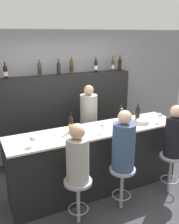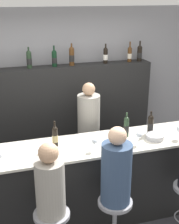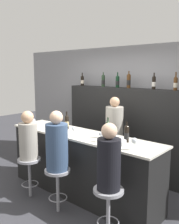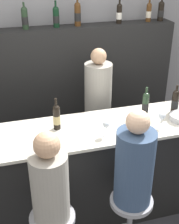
{
  "view_description": "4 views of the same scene",
  "coord_description": "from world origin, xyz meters",
  "views": [
    {
      "loc": [
        -1.73,
        -2.94,
        2.51
      ],
      "look_at": [
        -0.15,
        0.27,
        1.39
      ],
      "focal_mm": 40.0,
      "sensor_mm": 36.0,
      "label": 1
    },
    {
      "loc": [
        -0.99,
        -2.91,
        2.77
      ],
      "look_at": [
        -0.02,
        0.28,
        1.5
      ],
      "focal_mm": 50.0,
      "sensor_mm": 36.0,
      "label": 2
    },
    {
      "loc": [
        2.74,
        -2.6,
        2.09
      ],
      "look_at": [
        0.24,
        0.26,
        1.47
      ],
      "focal_mm": 40.0,
      "sensor_mm": 36.0,
      "label": 3
    },
    {
      "loc": [
        -0.81,
        -2.17,
        2.61
      ],
      "look_at": [
        -0.1,
        0.35,
        1.23
      ],
      "focal_mm": 50.0,
      "sensor_mm": 36.0,
      "label": 4
    }
  ],
  "objects": [
    {
      "name": "wall_back",
      "position": [
        0.0,
        1.82,
        1.3
      ],
      "size": [
        6.4,
        0.05,
        2.6
      ],
      "color": "gray",
      "rests_on": "ground_plane"
    },
    {
      "name": "bar_counter",
      "position": [
        0.0,
        0.32,
        0.54
      ],
      "size": [
        2.87,
        0.67,
        1.07
      ],
      "color": "black",
      "rests_on": "ground_plane"
    },
    {
      "name": "back_bar_cabinet",
      "position": [
        0.0,
        1.59,
        0.88
      ],
      "size": [
        2.69,
        0.28,
        1.76
      ],
      "color": "black",
      "rests_on": "ground_plane"
    },
    {
      "name": "wine_bottle_counter_0",
      "position": [
        -0.41,
        0.4,
        1.2
      ],
      "size": [
        0.07,
        0.07,
        0.32
      ],
      "color": "black",
      "rests_on": "bar_counter"
    },
    {
      "name": "wine_bottle_counter_1",
      "position": [
        0.5,
        0.4,
        1.21
      ],
      "size": [
        0.07,
        0.07,
        0.32
      ],
      "color": "#233823",
      "rests_on": "bar_counter"
    },
    {
      "name": "wine_bottle_counter_2",
      "position": [
        0.84,
        0.4,
        1.2
      ],
      "size": [
        0.07,
        0.07,
        0.3
      ],
      "color": "black",
      "rests_on": "bar_counter"
    },
    {
      "name": "wine_bottle_backbar_1",
      "position": [
        -0.53,
        1.59,
        1.89
      ],
      "size": [
        0.08,
        0.08,
        0.3
      ],
      "color": "#233823",
      "rests_on": "back_bar_cabinet"
    },
    {
      "name": "wine_bottle_backbar_2",
      "position": [
        -0.16,
        1.59,
        1.89
      ],
      "size": [
        0.08,
        0.08,
        0.31
      ],
      "color": "black",
      "rests_on": "back_bar_cabinet"
    },
    {
      "name": "wine_bottle_backbar_3",
      "position": [
        0.1,
        1.59,
        1.9
      ],
      "size": [
        0.08,
        0.08,
        0.33
      ],
      "color": "#4C2D14",
      "rests_on": "back_bar_cabinet"
    },
    {
      "name": "wine_bottle_backbar_4",
      "position": [
        0.63,
        1.59,
        1.89
      ],
      "size": [
        0.07,
        0.07,
        0.3
      ],
      "color": "black",
      "rests_on": "back_bar_cabinet"
    },
    {
      "name": "wine_bottle_backbar_5",
      "position": [
        1.04,
        1.59,
        1.89
      ],
      "size": [
        0.07,
        0.07,
        0.31
      ],
      "color": "#4C2D14",
      "rests_on": "back_bar_cabinet"
    },
    {
      "name": "wine_bottle_backbar_6",
      "position": [
        1.21,
        1.59,
        1.89
      ],
      "size": [
        0.08,
        0.08,
        0.32
      ],
      "color": "black",
      "rests_on": "back_bar_cabinet"
    },
    {
      "name": "wine_glass_1",
      "position": [
        -0.0,
        0.15,
        1.18
      ],
      "size": [
        0.06,
        0.06,
        0.15
      ],
      "color": "silver",
      "rests_on": "bar_counter"
    },
    {
      "name": "wine_glass_2",
      "position": [
        0.56,
        0.15,
        1.18
      ],
      "size": [
        0.07,
        0.07,
        0.16
      ],
      "color": "silver",
      "rests_on": "bar_counter"
    },
    {
      "name": "guest_seated_left",
      "position": [
        -0.6,
        -0.29,
        1.02
      ],
      "size": [
        0.3,
        0.3,
        0.8
      ],
      "color": "gray",
      "rests_on": "bar_stool_left"
    },
    {
      "name": "bar_stool_middle",
      "position": [
        0.1,
        -0.29,
        0.52
      ],
      "size": [
        0.38,
        0.38,
        0.66
      ],
      "color": "gray",
      "rests_on": "ground_plane"
    },
    {
      "name": "guest_seated_middle",
      "position": [
        0.1,
        -0.29,
        1.04
      ],
      "size": [
        0.32,
        0.32,
        0.87
      ],
      "color": "#334766",
      "rests_on": "bar_stool_middle"
    },
    {
      "name": "bartender",
      "position": [
        0.19,
        1.01,
        0.76
      ],
      "size": [
        0.32,
        0.32,
        1.64
      ],
      "color": "gray",
      "rests_on": "ground_plane"
    }
  ]
}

